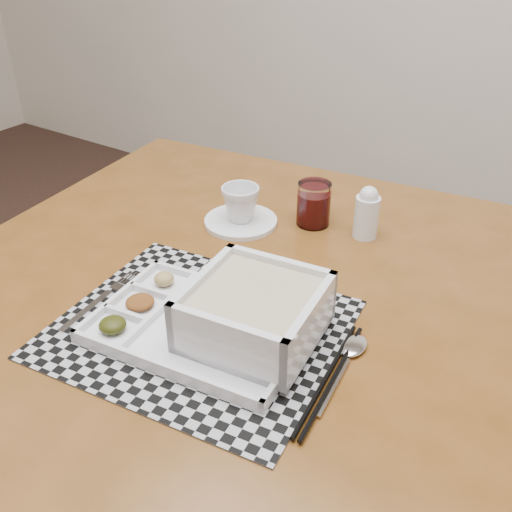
# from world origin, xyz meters

# --- Properties ---
(dining_table) EXTENTS (1.23, 1.23, 0.83)m
(dining_table) POSITION_xyz_m (0.73, 0.67, 0.74)
(dining_table) COLOR #50300E
(dining_table) RESTS_ON ground
(placemat) EXTENTS (0.47, 0.41, 0.00)m
(placemat) POSITION_xyz_m (0.73, 0.55, 0.83)
(placemat) COLOR #96979D
(placemat) RESTS_ON dining_table
(serving_tray) EXTENTS (0.35, 0.26, 0.09)m
(serving_tray) POSITION_xyz_m (0.79, 0.57, 0.87)
(serving_tray) COLOR silver
(serving_tray) RESTS_ON placemat
(fork) EXTENTS (0.04, 0.19, 0.00)m
(fork) POSITION_xyz_m (0.55, 0.52, 0.83)
(fork) COLOR silver
(fork) RESTS_ON placemat
(spoon) EXTENTS (0.04, 0.18, 0.01)m
(spoon) POSITION_xyz_m (0.95, 0.63, 0.84)
(spoon) COLOR silver
(spoon) RESTS_ON placemat
(chopsticks) EXTENTS (0.05, 0.24, 0.01)m
(chopsticks) POSITION_xyz_m (0.95, 0.56, 0.84)
(chopsticks) COLOR black
(chopsticks) RESTS_ON placemat
(saucer) EXTENTS (0.15, 0.15, 0.01)m
(saucer) POSITION_xyz_m (0.59, 0.87, 0.84)
(saucer) COLOR silver
(saucer) RESTS_ON dining_table
(cup) EXTENTS (0.10, 0.10, 0.07)m
(cup) POSITION_xyz_m (0.59, 0.87, 0.88)
(cup) COLOR silver
(cup) RESTS_ON saucer
(juice_glass) EXTENTS (0.07, 0.07, 0.09)m
(juice_glass) POSITION_xyz_m (0.71, 0.95, 0.87)
(juice_glass) COLOR white
(juice_glass) RESTS_ON dining_table
(creamer_bottle) EXTENTS (0.05, 0.05, 0.11)m
(creamer_bottle) POSITION_xyz_m (0.82, 0.96, 0.88)
(creamer_bottle) COLOR silver
(creamer_bottle) RESTS_ON dining_table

